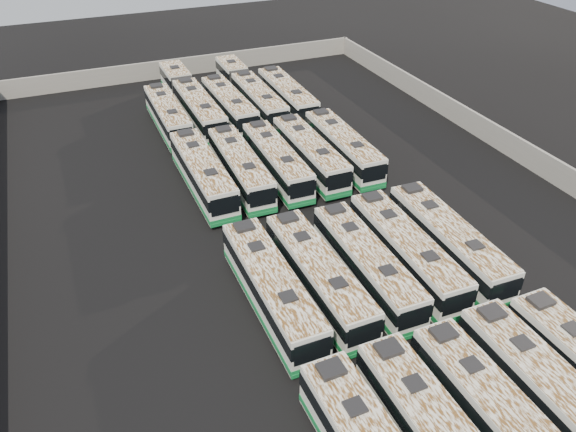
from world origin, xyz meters
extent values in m
plane|color=black|center=(0.00, 0.00, 0.00)|extent=(140.00, 140.00, 0.00)
cube|color=gray|center=(0.00, 36.30, 1.10)|extent=(45.20, 0.30, 2.20)
cube|color=gray|center=(22.30, 0.00, 1.10)|extent=(0.30, 73.20, 2.20)
cube|color=black|center=(-5.75, -18.27, 3.15)|extent=(0.94, 0.94, 0.14)
cube|color=black|center=(-5.80, -15.93, 3.19)|extent=(1.29, 1.10, 0.25)
cylinder|color=black|center=(-6.82, -17.12, 0.49)|extent=(0.29, 0.98, 0.97)
cylinder|color=black|center=(-4.74, -17.08, 0.49)|extent=(0.29, 0.98, 0.97)
cube|color=silver|center=(-2.51, -20.73, 3.03)|extent=(2.41, 11.38, 0.07)
cube|color=black|center=(-2.52, -18.18, 3.12)|extent=(0.92, 0.92, 0.14)
cube|color=black|center=(-2.53, -15.86, 3.17)|extent=(1.26, 1.07, 0.25)
cylinder|color=black|center=(-3.56, -17.02, 0.48)|extent=(0.27, 0.97, 0.97)
cylinder|color=black|center=(-1.49, -17.01, 0.48)|extent=(0.27, 0.97, 0.97)
cube|color=white|center=(0.78, -20.78, 1.64)|extent=(2.51, 11.45, 2.62)
cube|color=black|center=(0.78, -20.78, 2.08)|extent=(2.57, 11.51, 0.88)
cube|color=silver|center=(0.78, -20.78, 2.98)|extent=(2.46, 11.22, 0.07)
cube|color=black|center=(0.75, -18.27, 3.07)|extent=(0.91, 0.91, 0.13)
cube|color=black|center=(0.72, -15.98, 3.12)|extent=(1.25, 1.06, 0.25)
cylinder|color=black|center=(-0.28, -17.14, 0.48)|extent=(0.28, 0.95, 0.95)
cylinder|color=black|center=(1.75, -17.11, 0.48)|extent=(0.28, 0.95, 0.95)
cube|color=white|center=(4.00, -20.73, 1.68)|extent=(2.47, 11.73, 2.69)
cube|color=#127136|center=(4.00, -20.73, 0.70)|extent=(2.52, 11.78, 0.41)
cube|color=black|center=(4.00, -20.73, 2.13)|extent=(2.53, 11.79, 0.90)
cube|color=silver|center=(4.00, -20.73, 3.06)|extent=(2.42, 11.49, 0.07)
cube|color=black|center=(3.99, -18.15, 3.15)|extent=(0.93, 0.93, 0.14)
cube|color=black|center=(3.99, -15.81, 3.20)|extent=(1.27, 1.08, 0.25)
cylinder|color=black|center=(2.94, -16.98, 0.49)|extent=(0.28, 0.98, 0.98)
cylinder|color=black|center=(5.03, -16.98, 0.49)|extent=(0.28, 0.98, 0.98)
cube|color=black|center=(7.21, -18.37, 3.11)|extent=(0.93, 0.93, 0.13)
cube|color=black|center=(7.17, -16.06, 3.16)|extent=(1.27, 1.08, 0.25)
cylinder|color=black|center=(6.16, -17.23, 0.48)|extent=(0.29, 0.97, 0.96)
cylinder|color=black|center=(8.22, -17.20, 0.48)|extent=(0.29, 0.97, 0.96)
cube|color=white|center=(-5.70, -7.71, 1.68)|extent=(2.50, 11.69, 2.67)
cube|color=#127136|center=(-5.70, -7.71, 0.70)|extent=(2.55, 11.74, 0.41)
cube|color=black|center=(-5.70, -7.71, 2.12)|extent=(2.56, 11.75, 0.89)
cube|color=black|center=(-5.67, -13.56, 1.99)|extent=(2.14, 0.07, 1.41)
cube|color=#127136|center=(-5.67, -13.56, 0.51)|extent=(2.43, 0.11, 0.27)
cube|color=silver|center=(-5.70, -7.71, 3.04)|extent=(2.45, 11.45, 0.07)
cube|color=black|center=(-5.69, -10.27, 3.14)|extent=(0.93, 0.93, 0.14)
cube|color=black|center=(-5.72, -5.14, 3.14)|extent=(0.93, 0.93, 0.14)
cube|color=black|center=(-5.73, -2.80, 3.19)|extent=(1.27, 1.08, 0.25)
cylinder|color=black|center=(-6.72, -11.45, 0.49)|extent=(0.28, 0.97, 0.97)
cylinder|color=black|center=(-4.64, -11.44, 0.49)|extent=(0.28, 0.97, 0.97)
cylinder|color=black|center=(-6.76, -3.98, 0.49)|extent=(0.28, 0.97, 0.97)
cylinder|color=black|center=(-4.68, -3.97, 0.49)|extent=(0.28, 0.97, 0.97)
cube|color=white|center=(-2.54, -7.73, 1.65)|extent=(2.56, 11.52, 2.63)
cube|color=#127136|center=(-2.54, -7.73, 0.69)|extent=(2.61, 11.57, 0.40)
cube|color=black|center=(-2.54, -7.73, 2.09)|extent=(2.62, 11.58, 0.88)
cube|color=black|center=(-2.46, -13.49, 1.96)|extent=(2.11, 0.09, 1.39)
cube|color=#127136|center=(-2.46, -13.49, 0.50)|extent=(2.39, 0.14, 0.27)
cube|color=silver|center=(-2.54, -7.73, 3.00)|extent=(2.51, 11.29, 0.07)
cube|color=black|center=(-2.50, -10.25, 3.09)|extent=(0.92, 0.92, 0.13)
cube|color=black|center=(-2.58, -5.20, 3.09)|extent=(0.92, 0.92, 0.13)
cube|color=black|center=(-2.61, -2.90, 3.14)|extent=(1.26, 1.07, 0.25)
cylinder|color=black|center=(-3.51, -11.42, 0.48)|extent=(0.28, 0.96, 0.96)
cylinder|color=black|center=(-1.46, -11.39, 0.48)|extent=(0.28, 0.96, 0.96)
cylinder|color=black|center=(-3.62, -4.07, 0.48)|extent=(0.28, 0.96, 0.96)
cylinder|color=black|center=(-1.57, -4.04, 0.48)|extent=(0.28, 0.96, 0.96)
cube|color=white|center=(0.84, -7.83, 1.62)|extent=(2.48, 11.28, 2.58)
cube|color=#127136|center=(0.84, -7.83, 0.67)|extent=(2.53, 11.33, 0.39)
cube|color=black|center=(0.84, -7.83, 2.04)|extent=(2.54, 11.34, 0.86)
cube|color=black|center=(0.77, -13.48, 1.92)|extent=(2.06, 0.09, 1.36)
cube|color=#127136|center=(0.77, -13.48, 0.49)|extent=(2.34, 0.13, 0.26)
cube|color=silver|center=(0.84, -7.83, 2.93)|extent=(2.43, 11.05, 0.07)
cube|color=black|center=(0.81, -10.31, 3.03)|extent=(0.90, 0.90, 0.13)
cube|color=black|center=(0.87, -5.36, 3.03)|extent=(0.90, 0.90, 0.13)
cube|color=black|center=(0.90, -3.11, 3.07)|extent=(1.23, 1.05, 0.24)
cylinder|color=black|center=(-0.21, -11.42, 0.47)|extent=(0.27, 0.94, 0.94)
cylinder|color=black|center=(1.80, -11.44, 0.47)|extent=(0.27, 0.94, 0.94)
cylinder|color=black|center=(-0.12, -4.22, 0.47)|extent=(0.27, 0.94, 0.94)
cylinder|color=black|center=(1.89, -4.25, 0.47)|extent=(0.27, 0.94, 0.94)
cube|color=white|center=(3.93, -7.67, 1.66)|extent=(2.65, 11.62, 2.65)
cube|color=#127136|center=(3.93, -7.67, 0.69)|extent=(2.70, 11.67, 0.41)
cube|color=black|center=(3.93, -7.67, 2.10)|extent=(2.71, 11.68, 0.89)
cube|color=black|center=(3.81, -13.48, 1.98)|extent=(2.12, 0.10, 1.40)
cube|color=#127136|center=(3.81, -13.48, 0.50)|extent=(2.41, 0.15, 0.27)
cube|color=silver|center=(3.93, -7.67, 3.02)|extent=(2.59, 11.39, 0.07)
cube|color=black|center=(3.88, -10.22, 3.12)|extent=(0.93, 0.93, 0.14)
cube|color=black|center=(3.98, -5.13, 3.12)|extent=(0.93, 0.93, 0.14)
cube|color=black|center=(4.03, -2.81, 3.16)|extent=(1.28, 1.09, 0.25)
cylinder|color=black|center=(2.82, -11.35, 0.48)|extent=(0.29, 0.97, 0.96)
cylinder|color=black|center=(4.89, -11.39, 0.48)|extent=(0.29, 0.97, 0.96)
cylinder|color=black|center=(2.97, -3.95, 0.48)|extent=(0.29, 0.97, 0.96)
cylinder|color=black|center=(5.04, -3.99, 0.48)|extent=(0.29, 0.97, 0.96)
cube|color=white|center=(7.22, -7.82, 1.68)|extent=(2.71, 11.72, 2.67)
cube|color=#127136|center=(7.22, -7.82, 0.70)|extent=(2.76, 11.77, 0.41)
cube|color=black|center=(7.22, -7.82, 2.12)|extent=(2.77, 11.78, 0.89)
cube|color=black|center=(7.08, -13.67, 1.99)|extent=(2.14, 0.11, 1.41)
cube|color=#127136|center=(7.08, -13.67, 0.51)|extent=(2.43, 0.16, 0.27)
cube|color=silver|center=(7.22, -7.82, 3.04)|extent=(2.66, 11.48, 0.07)
cube|color=black|center=(7.16, -10.38, 3.14)|extent=(0.95, 0.95, 0.14)
cube|color=black|center=(7.28, -5.25, 3.14)|extent=(0.95, 0.95, 0.14)
cube|color=black|center=(7.34, -2.92, 3.19)|extent=(1.29, 1.10, 0.25)
cylinder|color=black|center=(6.09, -11.52, 0.49)|extent=(0.30, 0.98, 0.97)
cylinder|color=black|center=(8.17, -11.57, 0.49)|extent=(0.30, 0.98, 0.97)
cylinder|color=black|center=(6.27, -4.06, 0.49)|extent=(0.30, 0.98, 0.97)
cylinder|color=black|center=(8.35, -4.11, 0.49)|extent=(0.30, 0.98, 0.97)
cube|color=white|center=(-5.73, 7.81, 1.70)|extent=(2.58, 11.84, 2.71)
cube|color=#127136|center=(-5.73, 7.81, 0.71)|extent=(2.63, 11.89, 0.41)
cube|color=black|center=(-5.73, 7.81, 2.15)|extent=(2.64, 11.90, 0.91)
cube|color=black|center=(-5.67, 1.88, 2.02)|extent=(2.17, 0.08, 1.43)
cube|color=#127136|center=(-5.67, 1.88, 0.51)|extent=(2.46, 0.13, 0.28)
cube|color=silver|center=(-5.73, 7.81, 3.08)|extent=(2.53, 11.60, 0.07)
cube|color=black|center=(-5.70, 5.21, 3.18)|extent=(0.94, 0.94, 0.14)
cube|color=black|center=(-5.75, 10.41, 3.18)|extent=(0.94, 0.94, 0.14)
cube|color=black|center=(-5.78, 12.77, 3.23)|extent=(1.29, 1.10, 0.26)
cylinder|color=black|center=(-6.74, 4.02, 0.49)|extent=(0.29, 0.99, 0.98)
cylinder|color=black|center=(-4.64, 4.04, 0.49)|extent=(0.29, 0.99, 0.98)
cylinder|color=black|center=(-6.82, 11.58, 0.49)|extent=(0.29, 0.99, 0.98)
cylinder|color=black|center=(-4.71, 11.60, 0.49)|extent=(0.29, 0.99, 0.98)
cube|color=white|center=(-2.51, 7.70, 1.64)|extent=(2.62, 11.44, 2.61)
cube|color=#127136|center=(-2.51, 7.70, 0.68)|extent=(2.67, 11.49, 0.40)
cube|color=black|center=(-2.51, 7.70, 2.07)|extent=(2.68, 11.50, 0.87)
cube|color=black|center=(-2.64, 1.99, 1.95)|extent=(2.09, 0.11, 1.38)
cube|color=#127136|center=(-2.64, 1.99, 0.49)|extent=(2.37, 0.15, 0.27)
cube|color=silver|center=(-2.51, 7.70, 2.97)|extent=(2.57, 11.21, 0.07)
cube|color=black|center=(-2.57, 5.19, 3.07)|extent=(0.92, 0.92, 0.13)
cube|color=black|center=(-2.46, 10.20, 3.07)|extent=(0.92, 0.92, 0.13)
cube|color=black|center=(-2.41, 12.48, 3.11)|extent=(1.26, 1.07, 0.25)
cylinder|color=black|center=(-3.61, 4.08, 0.47)|extent=(0.29, 0.95, 0.95)
cylinder|color=black|center=(-1.58, 4.03, 0.47)|extent=(0.29, 0.95, 0.95)
cylinder|color=black|center=(-3.45, 11.36, 0.47)|extent=(0.29, 0.95, 0.95)
cylinder|color=black|center=(-1.42, 11.32, 0.47)|extent=(0.29, 0.95, 0.95)
cube|color=white|center=(0.74, 7.61, 1.62)|extent=(2.54, 11.32, 2.58)
cube|color=#127136|center=(0.74, 7.61, 0.68)|extent=(2.59, 11.37, 0.39)
cube|color=black|center=(0.74, 7.61, 2.05)|extent=(2.60, 11.38, 0.86)
cube|color=black|center=(0.65, 1.96, 1.93)|extent=(2.07, 0.09, 1.36)
cube|color=#127136|center=(0.65, 1.96, 0.49)|extent=(2.35, 0.14, 0.26)
cube|color=silver|center=(0.74, 7.61, 2.94)|extent=(2.48, 11.09, 0.07)
cube|color=black|center=(0.70, 5.13, 3.04)|extent=(0.91, 0.91, 0.13)
cube|color=black|center=(0.78, 10.10, 3.04)|extent=(0.91, 0.91, 0.13)
cube|color=black|center=(0.82, 12.35, 3.08)|extent=(1.24, 1.05, 0.24)
cylinder|color=black|center=(-0.32, 4.02, 0.47)|extent=(0.28, 0.94, 0.94)
cylinder|color=black|center=(1.69, 3.99, 0.47)|extent=(0.28, 0.94, 0.94)
cylinder|color=black|center=(-0.20, 11.24, 0.47)|extent=(0.28, 0.94, 0.94)
cylinder|color=black|center=(1.81, 11.21, 0.47)|extent=(0.28, 0.94, 0.94)
cube|color=white|center=(3.92, 7.69, 1.64)|extent=(2.41, 11.43, 2.62)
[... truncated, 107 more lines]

